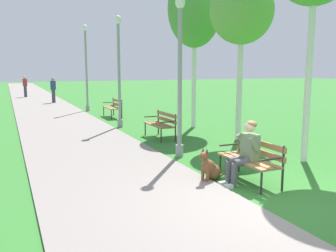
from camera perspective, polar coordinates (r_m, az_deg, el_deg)
The scene contains 14 objects.
ground_plane at distance 6.38m, azimuth 16.95°, elevation -12.04°, with size 120.00×120.00×0.00m, color #33752D.
paved_path at distance 28.62m, azimuth -19.94°, elevation 4.03°, with size 3.33×60.00×0.04m, color gray.
park_bench_near at distance 7.45m, azimuth 12.99°, elevation -4.70°, with size 0.55×1.50×0.85m.
park_bench_mid at distance 11.76m, azimuth -1.05°, elevation 0.53°, with size 0.55×1.50×0.85m.
park_bench_far at distance 17.02m, azimuth -8.51°, elevation 3.08°, with size 0.55×1.50×0.85m.
person_seated_on_near_bench at distance 7.25m, azimuth 11.99°, elevation -3.68°, with size 0.74×0.49×1.25m.
dog_brown at distance 7.43m, azimuth 6.62°, elevation -6.57°, with size 0.78×0.48×0.71m.
lamp_post_near at distance 9.19m, azimuth 1.86°, elevation 7.88°, with size 0.24×0.24×3.99m.
lamp_post_mid at distance 13.98m, azimuth -7.67°, elevation 8.58°, with size 0.24×0.24×4.17m.
lamp_post_far at distance 19.71m, azimuth -12.65°, elevation 8.97°, with size 0.24×0.24×4.45m.
birch_tree_third at distance 11.77m, azimuth 11.45°, elevation 17.14°, with size 1.97×1.86×4.99m.
birch_tree_fourth at distance 14.05m, azimuth 4.19°, elevation 17.76°, with size 2.01×1.89×5.83m.
pedestrian_distant at distance 24.74m, azimuth -17.49°, elevation 5.36°, with size 0.32×0.22×1.65m.
pedestrian_further_distant at distance 30.33m, azimuth -21.43°, elevation 5.76°, with size 0.32×0.22×1.65m.
Camera 1 is at (-3.97, -4.46, 2.25)m, focal length 39.00 mm.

